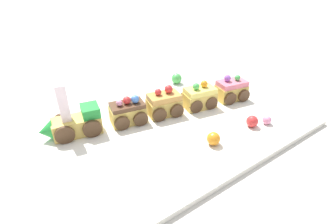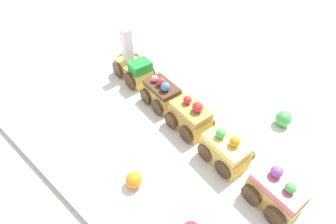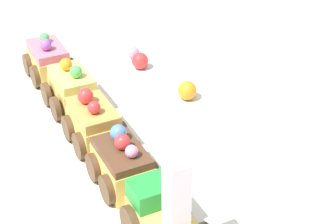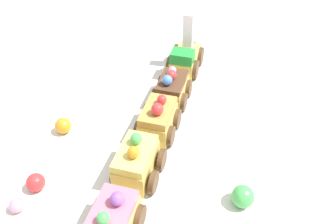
# 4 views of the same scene
# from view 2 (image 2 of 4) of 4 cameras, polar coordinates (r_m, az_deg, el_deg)

# --- Properties ---
(ground_plane) EXTENTS (10.00, 10.00, 0.00)m
(ground_plane) POSITION_cam_2_polar(r_m,az_deg,el_deg) (0.53, 0.59, -3.98)
(ground_plane) COLOR beige
(display_board) EXTENTS (0.65, 0.45, 0.01)m
(display_board) POSITION_cam_2_polar(r_m,az_deg,el_deg) (0.53, 0.59, -3.55)
(display_board) COLOR white
(display_board) RESTS_ON ground_plane
(cake_train_locomotive) EXTENTS (0.13, 0.08, 0.12)m
(cake_train_locomotive) POSITION_cam_2_polar(r_m,az_deg,el_deg) (0.64, -7.91, 9.83)
(cake_train_locomotive) COLOR #E0BC56
(cake_train_locomotive) RESTS_ON display_board
(cake_car_chocolate) EXTENTS (0.09, 0.08, 0.07)m
(cake_car_chocolate) POSITION_cam_2_polar(r_m,az_deg,el_deg) (0.56, -1.33, 4.00)
(cake_car_chocolate) COLOR #E0BC56
(cake_car_chocolate) RESTS_ON display_board
(cake_car_caramel) EXTENTS (0.09, 0.08, 0.07)m
(cake_car_caramel) POSITION_cam_2_polar(r_m,az_deg,el_deg) (0.50, 4.84, -1.20)
(cake_car_caramel) COLOR #E0BC56
(cake_car_caramel) RESTS_ON display_board
(cake_car_lemon) EXTENTS (0.09, 0.08, 0.07)m
(cake_car_lemon) POSITION_cam_2_polar(r_m,az_deg,el_deg) (0.46, 12.56, -7.93)
(cake_car_lemon) COLOR #E0BC56
(cake_car_lemon) RESTS_ON display_board
(cake_car_strawberry) EXTENTS (0.09, 0.08, 0.07)m
(cake_car_strawberry) POSITION_cam_2_polar(r_m,az_deg,el_deg) (0.44, 22.41, -15.85)
(cake_car_strawberry) COLOR #E0BC56
(cake_car_strawberry) RESTS_ON display_board
(gumball_green) EXTENTS (0.03, 0.03, 0.03)m
(gumball_green) POSITION_cam_2_polar(r_m,az_deg,el_deg) (0.56, 23.83, -1.32)
(gumball_green) COLOR #4CBC56
(gumball_green) RESTS_ON display_board
(gumball_orange) EXTENTS (0.03, 0.03, 0.03)m
(gumball_orange) POSITION_cam_2_polar(r_m,az_deg,el_deg) (0.44, -7.47, -14.43)
(gumball_orange) COLOR orange
(gumball_orange) RESTS_ON display_board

